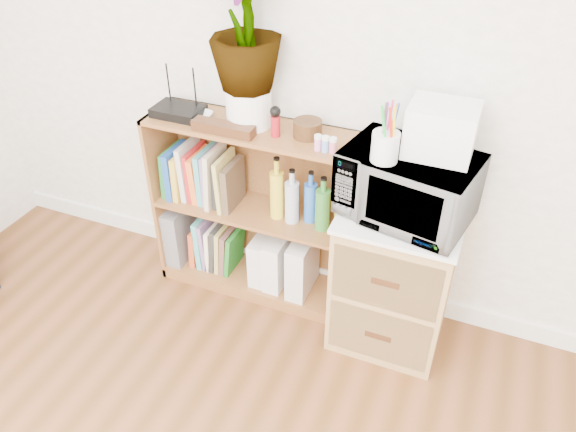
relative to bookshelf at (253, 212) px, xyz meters
The scene contains 21 objects.
skirting_board 0.57m from the bookshelf, 21.80° to the left, with size 4.00×0.02×0.10m, color white.
bookshelf is the anchor object (origin of this frame).
wicker_unit 0.76m from the bookshelf, ahead, with size 0.50×0.45×0.70m, color #9E7542.
microwave 0.85m from the bookshelf, ahead, with size 0.52×0.35×0.29m, color white.
pen_cup 0.90m from the bookshelf, 14.56° to the right, with size 0.11×0.11×0.12m, color white.
small_appliance 1.06m from the bookshelf, ahead, with size 0.26×0.21×0.20m, color white.
router 0.61m from the bookshelf, behind, with size 0.23×0.16×0.04m, color black.
white_bowl 0.55m from the bookshelf, behind, with size 0.13×0.13×0.03m, color white.
plant_pot 0.56m from the bookshelf, 107.58° to the left, with size 0.20×0.20×0.17m, color white.
potted_plant 0.93m from the bookshelf, 107.58° to the left, with size 0.31×0.31×0.55m, color #41752F.
trinket_box 0.51m from the bookshelf, 126.86° to the right, with size 0.29×0.07×0.05m, color #361B0E.
kokeshi_doll 0.54m from the bookshelf, 15.13° to the right, with size 0.04×0.04×0.09m, color maroon.
wooden_bowl 0.58m from the bookshelf, ahead, with size 0.13×0.13×0.07m, color #341E0E.
paint_jars 0.64m from the bookshelf, 12.86° to the right, with size 0.11×0.04×0.05m, color pink.
file_box 0.50m from the bookshelf, behind, with size 0.10×0.26×0.33m, color slate.
magazine_holder_left 0.28m from the bookshelf, 11.09° to the right, with size 0.08×0.21×0.26m, color silver.
magazine_holder_mid 0.30m from the bookshelf, ahead, with size 0.09×0.23×0.28m, color silver.
magazine_holder_right 0.37m from the bookshelf, ahead, with size 0.10×0.25×0.31m, color silver.
cookbooks 0.31m from the bookshelf, behind, with size 0.39×0.20×0.30m.
liquor_bottles 0.37m from the bookshelf, ahead, with size 0.46×0.07×0.32m.
lower_books 0.36m from the bookshelf, behind, with size 0.26×0.19×0.29m.
Camera 1 is at (0.68, 0.05, 2.10)m, focal length 35.00 mm.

